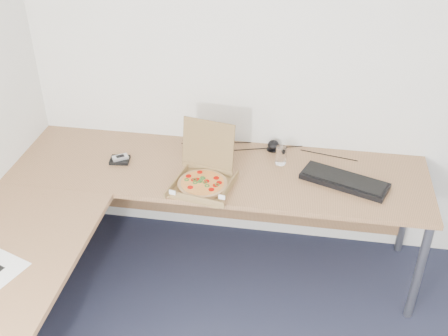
% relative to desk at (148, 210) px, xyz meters
% --- Properties ---
extents(room_shell, '(3.50, 3.50, 2.50)m').
position_rel_desk_xyz_m(room_shell, '(0.82, -0.97, 0.55)').
color(room_shell, white).
rests_on(room_shell, ground).
extents(desk, '(2.50, 2.20, 0.73)m').
position_rel_desk_xyz_m(desk, '(0.00, 0.00, 0.00)').
color(desk, '#9D6E46').
rests_on(desk, ground).
extents(pizza_box, '(0.32, 0.37, 0.33)m').
position_rel_desk_xyz_m(pizza_box, '(0.26, 0.24, 0.07)').
color(pizza_box, olive).
rests_on(pizza_box, desk).
extents(drinking_glass, '(0.06, 0.06, 0.11)m').
position_rel_desk_xyz_m(drinking_glass, '(0.69, 0.55, 0.09)').
color(drinking_glass, silver).
rests_on(drinking_glass, desk).
extents(keyboard, '(0.53, 0.34, 0.03)m').
position_rel_desk_xyz_m(keyboard, '(1.07, 0.39, 0.05)').
color(keyboard, black).
rests_on(keyboard, desk).
extents(wallet, '(0.13, 0.11, 0.02)m').
position_rel_desk_xyz_m(wallet, '(-0.30, 0.41, 0.04)').
color(wallet, black).
rests_on(wallet, desk).
extents(phone, '(0.11, 0.09, 0.02)m').
position_rel_desk_xyz_m(phone, '(-0.29, 0.41, 0.06)').
color(phone, '#B2B5BA').
rests_on(phone, wallet).
extents(dome_speaker, '(0.08, 0.08, 0.07)m').
position_rel_desk_xyz_m(dome_speaker, '(0.63, 0.71, 0.07)').
color(dome_speaker, black).
rests_on(dome_speaker, desk).
extents(cable_bundle, '(0.54, 0.11, 0.01)m').
position_rel_desk_xyz_m(cable_bundle, '(0.57, 0.71, 0.03)').
color(cable_bundle, black).
rests_on(cable_bundle, desk).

